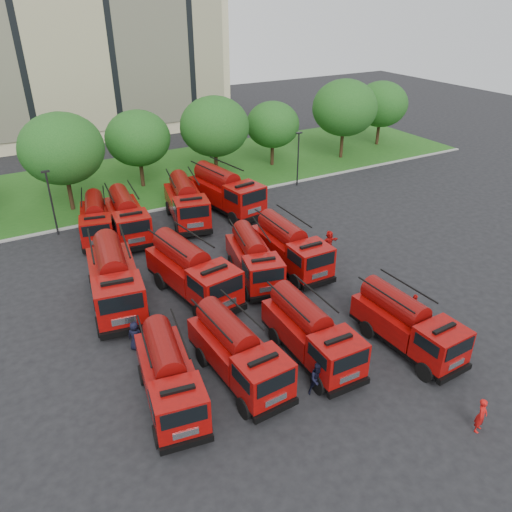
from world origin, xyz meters
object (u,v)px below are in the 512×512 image
at_px(fire_truck_1, 238,352).
at_px(fire_truck_5, 192,271).
at_px(fire_truck_10, 186,202).
at_px(fire_truck_3, 407,324).
at_px(firefighter_0, 477,430).
at_px(fire_truck_0, 169,376).
at_px(firefighter_3, 440,352).
at_px(fire_truck_9, 127,217).
at_px(fire_truck_2, 311,333).
at_px(fire_truck_6, 253,259).
at_px(fire_truck_7, 290,247).
at_px(firefighter_4, 137,349).
at_px(fire_truck_11, 226,191).
at_px(fire_truck_4, 115,279).
at_px(fire_truck_8, 96,220).
at_px(firefighter_5, 328,253).
at_px(firefighter_1, 317,393).
at_px(firefighter_2, 412,318).

relative_size(fire_truck_1, fire_truck_5, 0.87).
bearing_deg(fire_truck_5, fire_truck_10, 60.67).
relative_size(fire_truck_3, firefighter_0, 3.87).
xyz_separation_m(fire_truck_0, firefighter_3, (13.48, -3.61, -1.47)).
xyz_separation_m(fire_truck_0, fire_truck_3, (12.09, -2.34, 0.01)).
distance_m(fire_truck_1, fire_truck_9, 17.96).
xyz_separation_m(fire_truck_0, fire_truck_9, (3.40, 17.89, 0.14)).
bearing_deg(fire_truck_2, fire_truck_1, 174.74).
relative_size(fire_truck_0, fire_truck_5, 0.86).
relative_size(fire_truck_6, fire_truck_7, 0.97).
bearing_deg(firefighter_4, fire_truck_10, -84.10).
xyz_separation_m(fire_truck_11, firefighter_4, (-12.29, -14.13, -1.80)).
height_order(fire_truck_4, firefighter_3, fire_truck_4).
distance_m(fire_truck_0, fire_truck_8, 18.84).
bearing_deg(fire_truck_1, fire_truck_8, 93.40).
bearing_deg(fire_truck_10, fire_truck_6, -76.49).
height_order(firefighter_3, firefighter_5, firefighter_3).
height_order(fire_truck_11, firefighter_5, fire_truck_11).
bearing_deg(fire_truck_10, firefighter_4, -109.97).
xyz_separation_m(fire_truck_4, fire_truck_7, (11.36, -1.31, -0.16)).
bearing_deg(fire_truck_8, fire_truck_6, -44.55).
bearing_deg(fire_truck_7, fire_truck_3, -85.71).
height_order(fire_truck_11, firefighter_1, fire_truck_11).
relative_size(fire_truck_3, firefighter_1, 3.73).
distance_m(fire_truck_0, fire_truck_7, 13.80).
height_order(fire_truck_3, firefighter_3, fire_truck_3).
relative_size(fire_truck_11, firefighter_2, 5.17).
height_order(fire_truck_0, fire_truck_1, fire_truck_1).
distance_m(firefighter_0, firefighter_5, 16.74).
height_order(fire_truck_7, firefighter_0, fire_truck_7).
height_order(fire_truck_4, firefighter_2, fire_truck_4).
bearing_deg(fire_truck_3, fire_truck_9, 110.97).
xyz_separation_m(fire_truck_6, firefighter_3, (4.88, -11.28, -1.49)).
height_order(fire_truck_7, fire_truck_9, fire_truck_9).
bearing_deg(fire_truck_6, fire_truck_3, -57.57).
distance_m(fire_truck_0, firefighter_5, 17.10).
bearing_deg(firefighter_0, fire_truck_7, 64.90).
xyz_separation_m(fire_truck_6, firefighter_5, (6.37, 0.46, -1.49)).
relative_size(fire_truck_8, firefighter_4, 3.99).
height_order(fire_truck_3, fire_truck_5, fire_truck_5).
height_order(fire_truck_7, firefighter_5, fire_truck_7).
xyz_separation_m(fire_truck_3, firefighter_5, (2.88, 10.46, -1.48)).
xyz_separation_m(fire_truck_10, firefighter_5, (6.66, -10.04, -1.68)).
relative_size(fire_truck_1, fire_truck_2, 1.01).
bearing_deg(fire_truck_11, fire_truck_9, 175.25).
height_order(fire_truck_4, fire_truck_5, fire_truck_4).
bearing_deg(fire_truck_10, firefighter_2, -60.19).
bearing_deg(firefighter_3, fire_truck_5, -85.29).
relative_size(fire_truck_2, fire_truck_10, 0.86).
xyz_separation_m(fire_truck_4, fire_truck_9, (3.34, 8.85, -0.15)).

